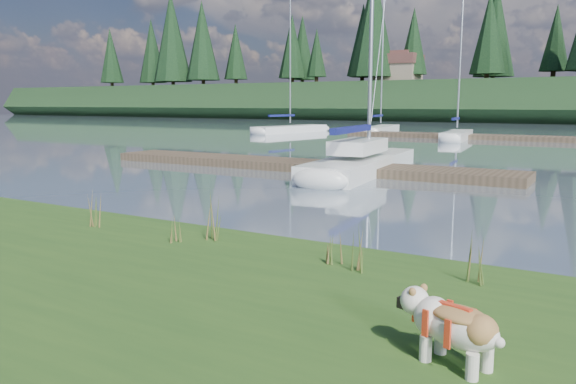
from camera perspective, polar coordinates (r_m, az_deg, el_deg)
The scene contains 21 objects.
ground at distance 39.36m, azimuth 21.54°, elevation 4.93°, with size 200.00×200.00×0.00m, color slate.
ridge at distance 82.03m, azimuth 26.46°, elevation 8.20°, with size 200.00×20.00×5.00m, color #193218.
bulldog at distance 4.71m, azimuth 16.51°, elevation -12.69°, with size 0.93×0.57×0.55m.
sailboat_main at distance 20.26m, azimuth 8.12°, elevation 3.35°, with size 2.54×9.04×12.82m.
dock_near at distance 20.60m, azimuth 0.86°, elevation 2.77°, with size 16.00×2.00×0.30m, color #4C3D2C.
dock_far at distance 39.09m, azimuth 24.45°, elevation 4.95°, with size 26.00×2.20×0.30m, color #4C3D2C.
sailboat_bg_0 at distance 46.05m, azimuth 0.84°, elevation 6.47°, with size 3.31×8.57×12.14m.
sailboat_bg_1 at distance 46.36m, azimuth 9.59°, elevation 6.37°, with size 2.34×7.70×11.36m.
sailboat_bg_2 at distance 38.89m, azimuth 16.89°, elevation 5.62°, with size 1.97×6.76×10.16m.
weed_0 at distance 8.55m, azimuth -7.38°, elevation -2.91°, with size 0.17×0.14×0.71m.
weed_1 at distance 8.50m, azimuth -11.24°, elevation -3.92°, with size 0.17×0.14×0.42m.
weed_2 at distance 6.98m, azimuth 6.86°, elevation -5.99°, with size 0.17×0.14×0.61m.
weed_3 at distance 9.90m, azimuth -18.77°, elevation -1.85°, with size 0.17×0.14×0.64m.
weed_4 at distance 7.27m, azimuth 4.57°, elevation -5.76°, with size 0.17×0.14×0.49m.
weed_5 at distance 6.84m, azimuth 18.60°, elevation -6.69°, with size 0.17×0.14×0.62m.
mud_lip at distance 9.73m, azimuth -9.57°, elevation -4.98°, with size 60.00×0.50×0.14m, color #33281C.
conifer_0 at distance 97.90m, azimuth -8.69°, elevation 14.97°, with size 5.72×5.72×14.15m.
conifer_1 at distance 92.59m, azimuth 0.43°, elevation 14.57°, with size 4.40×4.40×11.30m.
conifer_2 at distance 83.61m, azimuth 8.67°, elevation 16.62°, with size 6.60×6.60×16.05m.
conifer_3 at distance 82.92m, azimuth 19.73°, elevation 15.01°, with size 4.84×4.84×12.25m.
house_0 at distance 83.81m, azimuth 11.04°, elevation 12.26°, with size 6.30×5.30×4.65m.
Camera 1 is at (6.10, -8.81, 2.41)m, focal length 35.00 mm.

